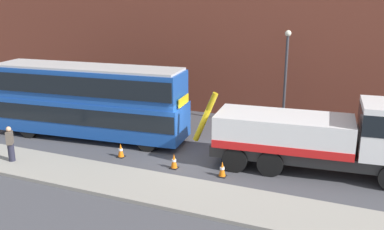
{
  "coord_description": "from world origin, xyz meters",
  "views": [
    {
      "loc": [
        7.62,
        -18.52,
        7.94
      ],
      "look_at": [
        -0.35,
        0.33,
        2.0
      ],
      "focal_mm": 40.08,
      "sensor_mm": 36.0,
      "label": 1
    }
  ],
  "objects_px": {
    "recovery_tow_truck": "(324,135)",
    "traffic_cone_near_bus": "(121,151)",
    "street_lamp": "(286,72)",
    "double_decker_bus": "(89,99)",
    "pedestrian_onlooker": "(10,144)",
    "traffic_cone_midway": "(174,161)",
    "traffic_cone_near_truck": "(222,169)"
  },
  "relations": [
    {
      "from": "traffic_cone_near_truck",
      "to": "double_decker_bus",
      "type": "bearing_deg",
      "value": 165.69
    },
    {
      "from": "street_lamp",
      "to": "pedestrian_onlooker",
      "type": "bearing_deg",
      "value": -136.09
    },
    {
      "from": "traffic_cone_near_bus",
      "to": "street_lamp",
      "type": "distance_m",
      "value": 10.49
    },
    {
      "from": "recovery_tow_truck",
      "to": "traffic_cone_near_truck",
      "type": "relative_size",
      "value": 14.21
    },
    {
      "from": "double_decker_bus",
      "to": "traffic_cone_midway",
      "type": "xyz_separation_m",
      "value": [
        6.2,
        -2.18,
        -1.89
      ]
    },
    {
      "from": "recovery_tow_truck",
      "to": "traffic_cone_near_truck",
      "type": "distance_m",
      "value": 4.79
    },
    {
      "from": "traffic_cone_near_truck",
      "to": "street_lamp",
      "type": "distance_m",
      "value": 8.56
    },
    {
      "from": "recovery_tow_truck",
      "to": "street_lamp",
      "type": "height_order",
      "value": "street_lamp"
    },
    {
      "from": "traffic_cone_midway",
      "to": "street_lamp",
      "type": "xyz_separation_m",
      "value": [
        3.44,
        7.89,
        3.13
      ]
    },
    {
      "from": "double_decker_bus",
      "to": "traffic_cone_midway",
      "type": "height_order",
      "value": "double_decker_bus"
    },
    {
      "from": "double_decker_bus",
      "to": "traffic_cone_near_bus",
      "type": "relative_size",
      "value": 15.54
    },
    {
      "from": "double_decker_bus",
      "to": "traffic_cone_near_bus",
      "type": "bearing_deg",
      "value": -37.03
    },
    {
      "from": "double_decker_bus",
      "to": "street_lamp",
      "type": "distance_m",
      "value": 11.27
    },
    {
      "from": "recovery_tow_truck",
      "to": "traffic_cone_near_bus",
      "type": "distance_m",
      "value": 9.69
    },
    {
      "from": "traffic_cone_midway",
      "to": "street_lamp",
      "type": "height_order",
      "value": "street_lamp"
    },
    {
      "from": "double_decker_bus",
      "to": "traffic_cone_near_bus",
      "type": "xyz_separation_m",
      "value": [
        3.17,
        -1.94,
        -1.89
      ]
    },
    {
      "from": "double_decker_bus",
      "to": "pedestrian_onlooker",
      "type": "height_order",
      "value": "double_decker_bus"
    },
    {
      "from": "double_decker_bus",
      "to": "pedestrian_onlooker",
      "type": "bearing_deg",
      "value": -109.35
    },
    {
      "from": "recovery_tow_truck",
      "to": "double_decker_bus",
      "type": "relative_size",
      "value": 0.91
    },
    {
      "from": "double_decker_bus",
      "to": "traffic_cone_near_bus",
      "type": "distance_m",
      "value": 4.17
    },
    {
      "from": "recovery_tow_truck",
      "to": "double_decker_bus",
      "type": "height_order",
      "value": "double_decker_bus"
    },
    {
      "from": "recovery_tow_truck",
      "to": "pedestrian_onlooker",
      "type": "relative_size",
      "value": 5.98
    },
    {
      "from": "traffic_cone_near_truck",
      "to": "street_lamp",
      "type": "relative_size",
      "value": 0.12
    },
    {
      "from": "pedestrian_onlooker",
      "to": "traffic_cone_midway",
      "type": "distance_m",
      "value": 7.79
    },
    {
      "from": "double_decker_bus",
      "to": "traffic_cone_midway",
      "type": "relative_size",
      "value": 15.54
    },
    {
      "from": "recovery_tow_truck",
      "to": "traffic_cone_near_bus",
      "type": "xyz_separation_m",
      "value": [
        -9.38,
        -1.99,
        -1.42
      ]
    },
    {
      "from": "traffic_cone_near_bus",
      "to": "street_lamp",
      "type": "relative_size",
      "value": 0.12
    },
    {
      "from": "traffic_cone_midway",
      "to": "double_decker_bus",
      "type": "bearing_deg",
      "value": 160.62
    },
    {
      "from": "traffic_cone_midway",
      "to": "traffic_cone_near_truck",
      "type": "relative_size",
      "value": 1.0
    },
    {
      "from": "double_decker_bus",
      "to": "street_lamp",
      "type": "height_order",
      "value": "street_lamp"
    },
    {
      "from": "recovery_tow_truck",
      "to": "street_lamp",
      "type": "relative_size",
      "value": 1.76
    },
    {
      "from": "double_decker_bus",
      "to": "street_lamp",
      "type": "xyz_separation_m",
      "value": [
        9.65,
        5.7,
        1.24
      ]
    }
  ]
}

